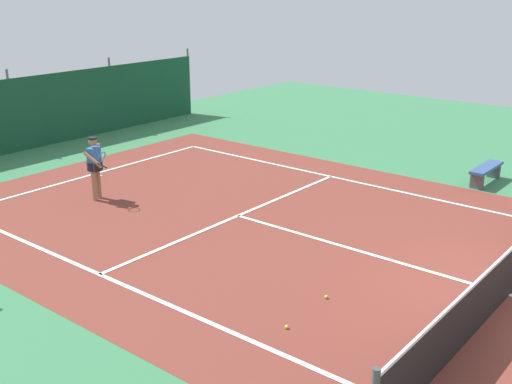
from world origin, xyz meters
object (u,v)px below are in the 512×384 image
at_px(tennis_net, 512,269).
at_px(parked_car, 38,106).
at_px(courtside_bench, 486,170).
at_px(tennis_player, 95,163).
at_px(tennis_ball_near_player, 287,327).
at_px(tennis_ball_midcourt, 326,297).

xyz_separation_m(tennis_net, parked_car, (2.53, 18.49, 0.33)).
bearing_deg(tennis_net, courtside_bench, 23.39).
bearing_deg(tennis_player, parked_car, -133.17).
bearing_deg(courtside_bench, tennis_ball_near_player, -178.21).
height_order(tennis_player, courtside_bench, tennis_player).
bearing_deg(tennis_ball_midcourt, tennis_ball_near_player, -177.29).
bearing_deg(tennis_player, tennis_ball_near_player, 55.84).
xyz_separation_m(tennis_net, tennis_ball_near_player, (-3.45, 2.42, -0.48)).
xyz_separation_m(tennis_ball_near_player, parked_car, (5.98, 16.07, 0.81)).
bearing_deg(parked_car, tennis_net, -104.85).
bearing_deg(parked_car, tennis_player, -121.61).
height_order(parked_car, courtside_bench, parked_car).
bearing_deg(parked_car, courtside_bench, -83.58).
bearing_deg(courtside_bench, tennis_net, -156.61).
distance_m(tennis_player, parked_car, 9.30).
relative_size(tennis_ball_midcourt, parked_car, 0.02).
height_order(tennis_ball_near_player, parked_car, parked_car).
distance_m(tennis_ball_midcourt, parked_car, 16.71).
bearing_deg(tennis_player, courtside_bench, 117.68).
height_order(tennis_net, courtside_bench, tennis_net).
height_order(tennis_net, tennis_ball_near_player, tennis_net).
distance_m(tennis_player, tennis_ball_near_player, 7.95).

